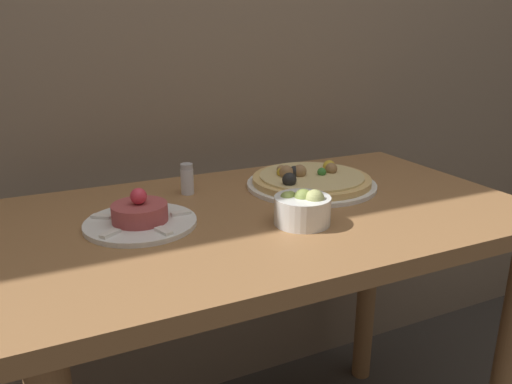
{
  "coord_description": "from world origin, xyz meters",
  "views": [
    {
      "loc": [
        -0.46,
        -0.57,
        1.13
      ],
      "look_at": [
        -0.04,
        0.33,
        0.81
      ],
      "focal_mm": 35.0,
      "sensor_mm": 36.0,
      "label": 1
    }
  ],
  "objects": [
    {
      "name": "dining_table",
      "position": [
        0.0,
        0.32,
        0.63
      ],
      "size": [
        1.08,
        0.64,
        0.77
      ],
      "color": "olive",
      "rests_on": "ground_plane"
    },
    {
      "name": "salt_shaker",
      "position": [
        -0.14,
        0.49,
        0.8
      ],
      "size": [
        0.03,
        0.03,
        0.07
      ],
      "color": "silver",
      "rests_on": "dining_table"
    },
    {
      "name": "tartare_plate",
      "position": [
        -0.28,
        0.34,
        0.78
      ],
      "size": [
        0.22,
        0.22,
        0.08
      ],
      "color": "white",
      "rests_on": "dining_table"
    },
    {
      "name": "pizza_plate",
      "position": [
        0.15,
        0.42,
        0.78
      ],
      "size": [
        0.31,
        0.31,
        0.06
      ],
      "color": "white",
      "rests_on": "dining_table"
    },
    {
      "name": "small_bowl",
      "position": [
        0.01,
        0.22,
        0.8
      ],
      "size": [
        0.11,
        0.11,
        0.07
      ],
      "color": "white",
      "rests_on": "dining_table"
    }
  ]
}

